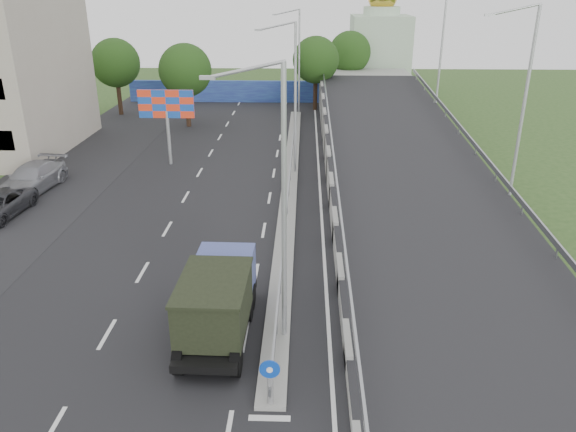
{
  "coord_description": "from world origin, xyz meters",
  "views": [
    {
      "loc": [
        1.0,
        -11.87,
        12.41
      ],
      "look_at": [
        0.22,
        12.81,
        2.2
      ],
      "focal_mm": 35.0,
      "sensor_mm": 36.0,
      "label": 1
    }
  ],
  "objects_px": {
    "lamp_post_near": "(278,194)",
    "parked_car_d": "(32,178)",
    "lamp_post_mid": "(293,91)",
    "sign_bollard": "(270,382)",
    "lamp_post_far": "(297,56)",
    "billboard": "(166,108)",
    "church": "(380,47)",
    "dump_truck": "(218,299)"
  },
  "relations": [
    {
      "from": "lamp_post_near",
      "to": "lamp_post_far",
      "type": "bearing_deg",
      "value": 90.0
    },
    {
      "from": "lamp_post_near",
      "to": "billboard",
      "type": "distance_m",
      "value": 23.87
    },
    {
      "from": "dump_truck",
      "to": "lamp_post_near",
      "type": "bearing_deg",
      "value": -5.66
    },
    {
      "from": "parked_car_d",
      "to": "church",
      "type": "bearing_deg",
      "value": 61.18
    },
    {
      "from": "billboard",
      "to": "parked_car_d",
      "type": "height_order",
      "value": "billboard"
    },
    {
      "from": "lamp_post_far",
      "to": "lamp_post_mid",
      "type": "bearing_deg",
      "value": -90.0
    },
    {
      "from": "lamp_post_mid",
      "to": "lamp_post_near",
      "type": "bearing_deg",
      "value": -90.0
    },
    {
      "from": "dump_truck",
      "to": "lamp_post_far",
      "type": "bearing_deg",
      "value": 87.83
    },
    {
      "from": "church",
      "to": "lamp_post_far",
      "type": "bearing_deg",
      "value": -125.24
    },
    {
      "from": "billboard",
      "to": "parked_car_d",
      "type": "bearing_deg",
      "value": -141.6
    },
    {
      "from": "dump_truck",
      "to": "parked_car_d",
      "type": "height_order",
      "value": "dump_truck"
    },
    {
      "from": "sign_bollard",
      "to": "dump_truck",
      "type": "bearing_deg",
      "value": 118.17
    },
    {
      "from": "lamp_post_mid",
      "to": "dump_truck",
      "type": "bearing_deg",
      "value": -96.67
    },
    {
      "from": "sign_bollard",
      "to": "billboard",
      "type": "xyz_separation_m",
      "value": [
        -9.0,
        25.83,
        3.15
      ]
    },
    {
      "from": "sign_bollard",
      "to": "dump_truck",
      "type": "relative_size",
      "value": 0.27
    },
    {
      "from": "sign_bollard",
      "to": "lamp_post_far",
      "type": "distance_m",
      "value": 44.08
    },
    {
      "from": "lamp_post_mid",
      "to": "billboard",
      "type": "relative_size",
      "value": 1.83
    },
    {
      "from": "parked_car_d",
      "to": "lamp_post_far",
      "type": "bearing_deg",
      "value": 61.33
    },
    {
      "from": "lamp_post_near",
      "to": "lamp_post_far",
      "type": "relative_size",
      "value": 1.0
    },
    {
      "from": "sign_bollard",
      "to": "billboard",
      "type": "bearing_deg",
      "value": 109.21
    },
    {
      "from": "church",
      "to": "dump_truck",
      "type": "height_order",
      "value": "church"
    },
    {
      "from": "lamp_post_far",
      "to": "lamp_post_near",
      "type": "bearing_deg",
      "value": -90.0
    },
    {
      "from": "lamp_post_mid",
      "to": "lamp_post_far",
      "type": "bearing_deg",
      "value": 90.0
    },
    {
      "from": "lamp_post_near",
      "to": "church",
      "type": "height_order",
      "value": "church"
    },
    {
      "from": "lamp_post_mid",
      "to": "sign_bollard",
      "type": "bearing_deg",
      "value": -90.26
    },
    {
      "from": "lamp_post_near",
      "to": "parked_car_d",
      "type": "xyz_separation_m",
      "value": [
        -16.71,
        15.97,
        -4.95
      ]
    },
    {
      "from": "lamp_post_near",
      "to": "dump_truck",
      "type": "bearing_deg",
      "value": 173.19
    },
    {
      "from": "lamp_post_mid",
      "to": "church",
      "type": "height_order",
      "value": "church"
    },
    {
      "from": "lamp_post_mid",
      "to": "lamp_post_far",
      "type": "xyz_separation_m",
      "value": [
        0.0,
        20.0,
        0.0
      ]
    },
    {
      "from": "lamp_post_near",
      "to": "parked_car_d",
      "type": "relative_size",
      "value": 1.71
    },
    {
      "from": "parked_car_d",
      "to": "sign_bollard",
      "type": "bearing_deg",
      "value": -43.87
    },
    {
      "from": "sign_bollard",
      "to": "church",
      "type": "bearing_deg",
      "value": 80.19
    },
    {
      "from": "church",
      "to": "dump_truck",
      "type": "distance_m",
      "value": 55.22
    },
    {
      "from": "sign_bollard",
      "to": "parked_car_d",
      "type": "distance_m",
      "value": 25.84
    },
    {
      "from": "sign_bollard",
      "to": "church",
      "type": "relative_size",
      "value": 0.12
    },
    {
      "from": "lamp_post_far",
      "to": "parked_car_d",
      "type": "relative_size",
      "value": 1.71
    },
    {
      "from": "billboard",
      "to": "sign_bollard",
      "type": "bearing_deg",
      "value": -70.79
    },
    {
      "from": "church",
      "to": "sign_bollard",
      "type": "bearing_deg",
      "value": -99.81
    },
    {
      "from": "dump_truck",
      "to": "church",
      "type": "bearing_deg",
      "value": 78.36
    },
    {
      "from": "parked_car_d",
      "to": "lamp_post_near",
      "type": "bearing_deg",
      "value": -37.56
    },
    {
      "from": "church",
      "to": "billboard",
      "type": "xyz_separation_m",
      "value": [
        -19.0,
        -32.0,
        -1.12
      ]
    },
    {
      "from": "lamp_post_mid",
      "to": "dump_truck",
      "type": "height_order",
      "value": "lamp_post_mid"
    }
  ]
}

